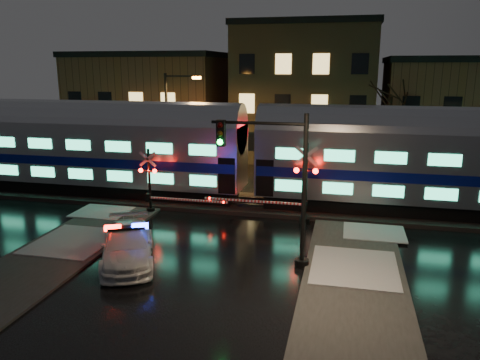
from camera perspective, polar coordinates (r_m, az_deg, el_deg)
name	(u,v)px	position (r m, az deg, el deg)	size (l,w,h in m)	color
ground	(222,233)	(23.82, -2.23, -6.50)	(120.00, 120.00, 0.00)	black
ballast	(243,203)	(28.39, 0.42, -2.87)	(90.00, 4.20, 0.24)	black
sidewalk_left	(33,268)	(21.52, -23.94, -9.83)	(4.00, 20.00, 0.12)	#2D2D2D
sidewalk_right	(355,303)	(17.58, 13.80, -14.39)	(4.00, 20.00, 0.12)	#2D2D2D
building_left	(153,105)	(47.64, -10.56, 9.00)	(14.00, 10.00, 9.00)	#532F20
building_mid	(306,94)	(44.30, 8.05, 10.38)	(12.00, 11.00, 11.50)	brown
building_right	(457,114)	(44.67, 24.90, 7.35)	(12.00, 10.00, 8.50)	#532F20
train	(251,151)	(27.54, 1.34, 3.59)	(51.00, 3.12, 5.92)	black
police_car	(128,245)	(20.78, -13.55, -7.74)	(4.06, 5.61, 1.68)	silver
crossing_signal_right	(299,191)	(24.82, 7.17, -1.35)	(6.19, 0.67, 4.38)	black
crossing_signal_left	(155,188)	(26.89, -10.32, -0.92)	(5.26, 0.63, 3.72)	black
traffic_light	(279,187)	(19.17, 4.82, -0.85)	(4.16, 0.73, 6.43)	black
streetlight	(171,122)	(33.05, -8.45, 7.05)	(2.60, 0.27, 7.76)	black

